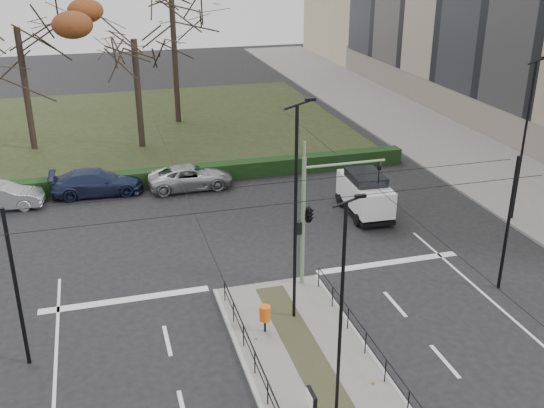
{
  "coord_description": "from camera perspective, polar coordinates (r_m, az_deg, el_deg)",
  "views": [
    {
      "loc": [
        -6.41,
        -18.38,
        13.97
      ],
      "look_at": [
        0.8,
        6.88,
        2.98
      ],
      "focal_mm": 42.0,
      "sensor_mm": 36.0,
      "label": 1
    }
  ],
  "objects": [
    {
      "name": "catenary",
      "position": [
        23.5,
        1.66,
        -3.98
      ],
      "size": [
        20.0,
        34.0,
        6.0
      ],
      "color": "black",
      "rests_on": "ground"
    },
    {
      "name": "parked_car_fourth",
      "position": [
        38.62,
        -7.32,
        2.42
      ],
      "size": [
        5.08,
        2.39,
        1.4
      ],
      "primitive_type": "imported",
      "rotation": [
        0.0,
        0.0,
        1.58
      ],
      "color": "#9EA0A5",
      "rests_on": "ground"
    },
    {
      "name": "white_van",
      "position": [
        34.82,
        8.34,
        1.01
      ],
      "size": [
        2.21,
        4.5,
        2.37
      ],
      "color": "white",
      "rests_on": "ground"
    },
    {
      "name": "parked_car_second",
      "position": [
        38.42,
        -23.08,
        0.65
      ],
      "size": [
        4.58,
        2.02,
        1.46
      ],
      "primitive_type": "imported",
      "rotation": [
        0.0,
        0.0,
        1.46
      ],
      "color": "#9EA0A5",
      "rests_on": "ground"
    },
    {
      "name": "streetlamp_median_far",
      "position": [
        23.5,
        2.16,
        -0.84
      ],
      "size": [
        0.73,
        0.15,
        8.75
      ],
      "color": "black",
      "rests_on": "median_island"
    },
    {
      "name": "info_panel",
      "position": [
        18.51,
        3.53,
        -17.68
      ],
      "size": [
        0.13,
        0.62,
        2.36
      ],
      "color": "black",
      "rests_on": "median_island"
    },
    {
      "name": "median_island",
      "position": [
        22.06,
        4.9,
        -16.47
      ],
      "size": [
        4.4,
        15.0,
        0.14
      ],
      "primitive_type": "cube",
      "color": "#605E5C",
      "rests_on": "ground"
    },
    {
      "name": "litter_bin",
      "position": [
        24.27,
        -0.64,
        -9.8
      ],
      "size": [
        0.43,
        0.43,
        1.1
      ],
      "color": "black",
      "rests_on": "median_island"
    },
    {
      "name": "streetlamp_sidewalk",
      "position": [
        35.02,
        21.67,
        5.35
      ],
      "size": [
        0.71,
        0.15,
        8.52
      ],
      "color": "black",
      "rests_on": "sidewalk_east"
    },
    {
      "name": "park",
      "position": [
        52.27,
        -14.98,
        6.49
      ],
      "size": [
        38.0,
        26.0,
        0.1
      ],
      "primitive_type": "cube",
      "color": "black",
      "rests_on": "ground"
    },
    {
      "name": "parked_car_third",
      "position": [
        38.7,
        -15.45,
        1.9
      ],
      "size": [
        5.35,
        2.34,
        1.53
      ],
      "primitive_type": "imported",
      "rotation": [
        0.0,
        0.0,
        1.53
      ],
      "color": "#1E2846",
      "rests_on": "ground"
    },
    {
      "name": "bare_tree_center",
      "position": [
        51.56,
        -8.98,
        17.27
      ],
      "size": [
        7.9,
        7.9,
        13.21
      ],
      "color": "black",
      "rests_on": "park"
    },
    {
      "name": "hedge",
      "position": [
        39.36,
        -14.35,
        1.96
      ],
      "size": [
        38.0,
        1.0,
        1.0
      ],
      "primitive_type": "cube",
      "color": "black",
      "rests_on": "ground"
    },
    {
      "name": "ground",
      "position": [
        23.96,
        2.76,
        -12.99
      ],
      "size": [
        140.0,
        140.0,
        0.0
      ],
      "primitive_type": "plane",
      "color": "black",
      "rests_on": "ground"
    },
    {
      "name": "traffic_light",
      "position": [
        26.47,
        3.5,
        -0.67
      ],
      "size": [
        3.91,
        2.23,
        5.75
      ],
      "color": "gray",
      "rests_on": "median_island"
    },
    {
      "name": "sidewalk_east",
      "position": [
        49.19,
        14.67,
        5.55
      ],
      "size": [
        8.0,
        90.0,
        0.14
      ],
      "primitive_type": "cube",
      "color": "#605E5C",
      "rests_on": "ground"
    },
    {
      "name": "bare_tree_near",
      "position": [
        45.57,
        -12.24,
        13.56
      ],
      "size": [
        5.96,
        5.96,
        10.06
      ],
      "color": "black",
      "rests_on": "park"
    },
    {
      "name": "rust_tree",
      "position": [
        47.01,
        -21.94,
        14.49
      ],
      "size": [
        9.58,
        9.58,
        11.09
      ],
      "color": "black",
      "rests_on": "park"
    },
    {
      "name": "median_railing",
      "position": [
        21.42,
        5.08,
        -14.75
      ],
      "size": [
        4.14,
        13.24,
        0.92
      ],
      "color": "black",
      "rests_on": "median_island"
    },
    {
      "name": "streetlamp_median_near",
      "position": [
        19.0,
        6.26,
        -9.48
      ],
      "size": [
        0.62,
        0.13,
        7.38
      ],
      "color": "black",
      "rests_on": "median_island"
    }
  ]
}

